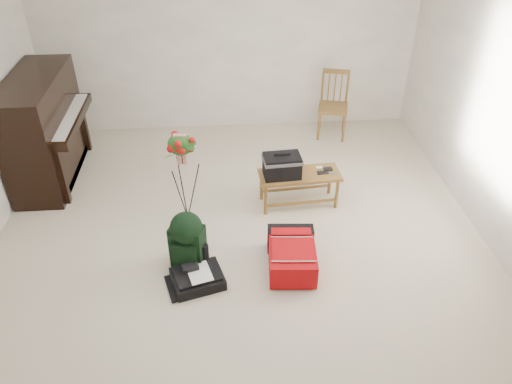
{
  "coord_description": "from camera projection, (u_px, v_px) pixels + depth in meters",
  "views": [
    {
      "loc": [
        -0.14,
        -3.74,
        3.35
      ],
      "look_at": [
        0.18,
        0.35,
        0.48
      ],
      "focal_mm": 35.0,
      "sensor_mm": 36.0,
      "label": 1
    }
  ],
  "objects": [
    {
      "name": "floor",
      "position": [
        241.0,
        252.0,
        4.98
      ],
      "size": [
        5.0,
        5.5,
        0.01
      ],
      "primitive_type": "cube",
      "color": "beige",
      "rests_on": "ground"
    },
    {
      "name": "wall_back",
      "position": [
        228.0,
        39.0,
        6.51
      ],
      "size": [
        5.0,
        0.04,
        2.5
      ],
      "primitive_type": "cube",
      "color": "white",
      "rests_on": "floor"
    },
    {
      "name": "piano",
      "position": [
        46.0,
        131.0,
        5.81
      ],
      "size": [
        0.71,
        1.5,
        1.25
      ],
      "color": "black",
      "rests_on": "floor"
    },
    {
      "name": "bench",
      "position": [
        287.0,
        168.0,
        5.37
      ],
      "size": [
        0.91,
        0.42,
        0.68
      ],
      "rotation": [
        0.0,
        0.0,
        0.07
      ],
      "color": "olive",
      "rests_on": "floor"
    },
    {
      "name": "dining_chair",
      "position": [
        333.0,
        105.0,
        6.76
      ],
      "size": [
        0.47,
        0.47,
        0.89
      ],
      "rotation": [
        0.0,
        0.0,
        -0.24
      ],
      "color": "olive",
      "rests_on": "floor"
    },
    {
      "name": "red_suitcase",
      "position": [
        291.0,
        252.0,
        4.76
      ],
      "size": [
        0.48,
        0.67,
        0.28
      ],
      "rotation": [
        0.0,
        0.0,
        -0.08
      ],
      "color": "red",
      "rests_on": "floor"
    },
    {
      "name": "black_duffel",
      "position": [
        197.0,
        278.0,
        4.59
      ],
      "size": [
        0.54,
        0.47,
        0.19
      ],
      "rotation": [
        0.0,
        0.0,
        0.28
      ],
      "color": "black",
      "rests_on": "floor"
    },
    {
      "name": "green_backpack",
      "position": [
        187.0,
        239.0,
        4.62
      ],
      "size": [
        0.36,
        0.33,
        0.62
      ],
      "rotation": [
        0.0,
        0.0,
        -0.34
      ],
      "color": "black",
      "rests_on": "floor"
    },
    {
      "name": "flower_stand",
      "position": [
        184.0,
        178.0,
        5.13
      ],
      "size": [
        0.37,
        0.37,
        1.07
      ],
      "rotation": [
        0.0,
        0.0,
        -0.11
      ],
      "color": "black",
      "rests_on": "floor"
    }
  ]
}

